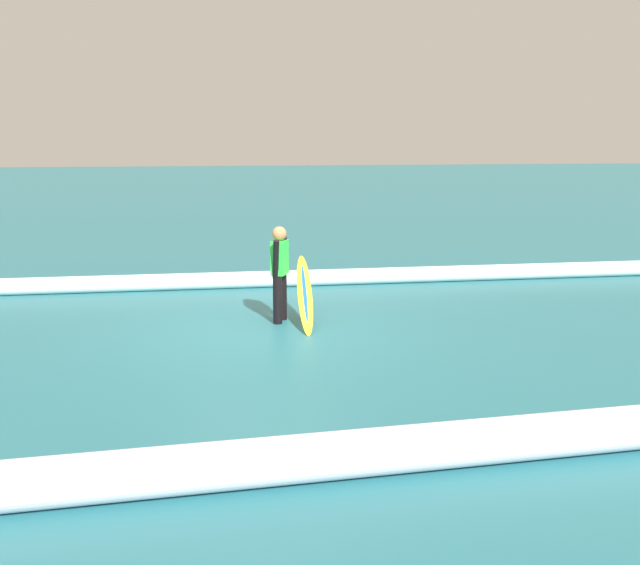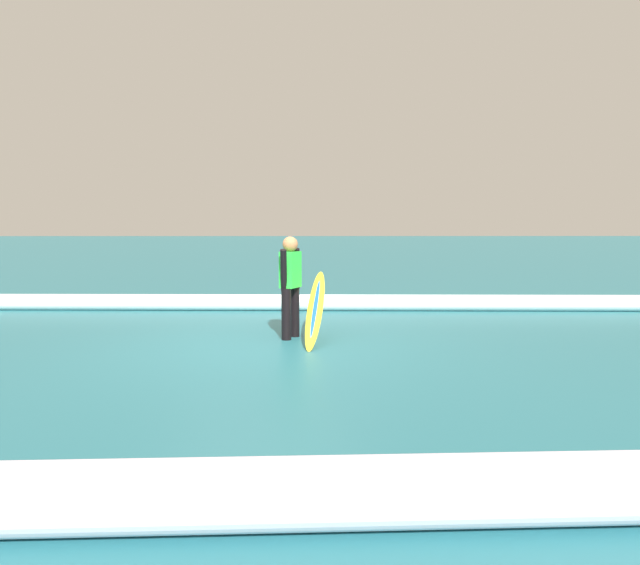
# 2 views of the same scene
# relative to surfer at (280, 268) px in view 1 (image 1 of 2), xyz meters

# --- Properties ---
(ground_plane) EXTENTS (149.48, 149.48, 0.00)m
(ground_plane) POSITION_rel_surfer_xyz_m (0.36, 0.59, -0.83)
(ground_plane) COLOR #266B76
(surfer) EXTENTS (0.32, 0.65, 1.47)m
(surfer) POSITION_rel_surfer_xyz_m (0.00, 0.00, 0.00)
(surfer) COLOR black
(surfer) RESTS_ON ground_plane
(surfboard) EXTENTS (0.40, 1.68, 0.95)m
(surfboard) POSITION_rel_surfer_xyz_m (-0.36, 0.16, -0.37)
(surfboard) COLOR yellow
(surfboard) RESTS_ON ground_plane
(wave_crest_foreground) EXTENTS (16.52, 0.71, 0.31)m
(wave_crest_foreground) POSITION_rel_surfer_xyz_m (-2.33, -2.80, -0.67)
(wave_crest_foreground) COLOR white
(wave_crest_foreground) RESTS_ON ground_plane
(wave_crest_midground) EXTENTS (16.30, 0.96, 0.40)m
(wave_crest_midground) POSITION_rel_surfer_xyz_m (2.52, 5.70, -0.63)
(wave_crest_midground) COLOR white
(wave_crest_midground) RESTS_ON ground_plane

